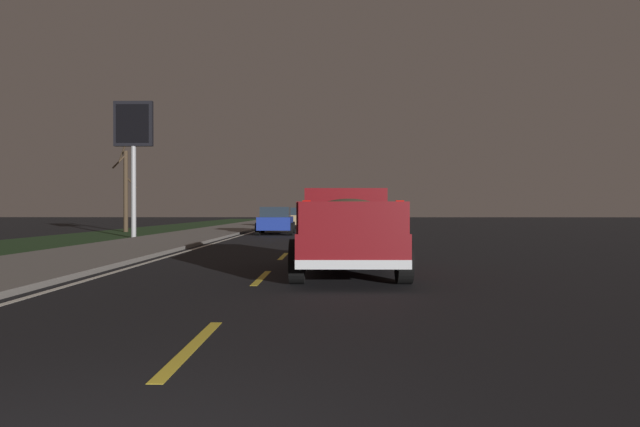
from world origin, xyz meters
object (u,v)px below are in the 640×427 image
at_px(pickup_truck, 346,228).
at_px(gas_price_sign, 133,135).
at_px(sedan_blue, 276,220).
at_px(bare_tree_far, 126,189).
at_px(sedan_tan, 290,218).

height_order(pickup_truck, gas_price_sign, gas_price_sign).
bearing_deg(sedan_blue, bare_tree_far, 73.00).
height_order(pickup_truck, sedan_blue, pickup_truck).
bearing_deg(bare_tree_far, sedan_blue, -107.00).
relative_size(sedan_tan, gas_price_sign, 0.66).
distance_m(sedan_tan, bare_tree_far, 12.72).
xyz_separation_m(sedan_tan, bare_tree_far, (-8.00, 9.71, 1.89)).
height_order(sedan_blue, gas_price_sign, gas_price_sign).
bearing_deg(bare_tree_far, sedan_tan, -50.51).
bearing_deg(sedan_tan, gas_price_sign, 156.91).
bearing_deg(sedan_blue, gas_price_sign, 124.09).
bearing_deg(pickup_truck, gas_price_sign, 34.21).
xyz_separation_m(pickup_truck, sedan_blue, (19.11, 3.43, -0.20)).
bearing_deg(pickup_truck, bare_tree_far, 30.74).
relative_size(sedan_blue, bare_tree_far, 0.80).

